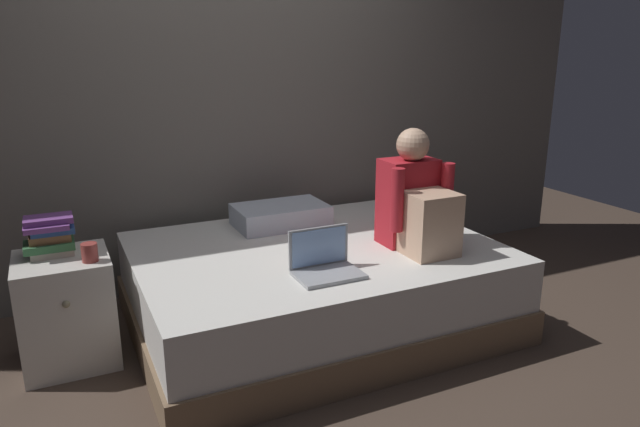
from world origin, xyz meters
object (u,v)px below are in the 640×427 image
object	(u,v)px
person_sitting	(417,203)
laptop	(325,263)
nightstand	(67,310)
book_stack	(50,236)
pillow	(281,215)
bed	(316,286)
mug	(90,252)

from	to	relation	value
person_sitting	laptop	world-z (taller)	person_sitting
nightstand	book_stack	size ratio (longest dim) A/B	2.35
laptop	pillow	distance (m)	0.85
person_sitting	bed	bearing A→B (deg)	153.52
pillow	laptop	bearing A→B (deg)	-96.83
nightstand	laptop	size ratio (longest dim) A/B	1.75
nightstand	bed	bearing A→B (deg)	-7.03
book_stack	pillow	bearing A→B (deg)	10.18
nightstand	laptop	xyz separation A→B (m)	(1.17, -0.55, 0.25)
bed	laptop	size ratio (longest dim) A/B	6.25
nightstand	book_stack	bearing A→B (deg)	121.18
person_sitting	book_stack	distance (m)	1.89
nightstand	laptop	world-z (taller)	laptop
bed	laptop	bearing A→B (deg)	-108.60
nightstand	book_stack	distance (m)	0.38
pillow	mug	world-z (taller)	mug
nightstand	person_sitting	xyz separation A→B (m)	(1.80, -0.41, 0.45)
person_sitting	book_stack	xyz separation A→B (m)	(-1.83, 0.46, -0.07)
nightstand	mug	size ratio (longest dim) A/B	6.21
laptop	mug	distance (m)	1.13
nightstand	book_stack	xyz separation A→B (m)	(-0.03, 0.06, 0.38)
person_sitting	pillow	distance (m)	0.89
laptop	book_stack	bearing A→B (deg)	153.15
person_sitting	pillow	xyz separation A→B (m)	(-0.53, 0.70, -0.19)
bed	laptop	distance (m)	0.51
pillow	mug	xyz separation A→B (m)	(-1.14, -0.41, 0.06)
bed	mug	xyz separation A→B (m)	(-1.17, 0.04, 0.37)
nightstand	mug	bearing A→B (deg)	-42.69
bed	book_stack	size ratio (longest dim) A/B	8.40
person_sitting	pillow	world-z (taller)	person_sitting
person_sitting	laptop	distance (m)	0.67
bed	nightstand	bearing A→B (deg)	172.97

